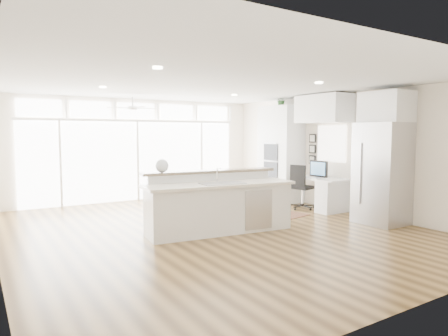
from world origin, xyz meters
TOP-DOWN VIEW (x-y plane):
  - floor at (0.00, 0.00)m, footprint 7.00×8.00m
  - ceiling at (0.00, 0.00)m, footprint 7.00×8.00m
  - wall_back at (0.00, 4.00)m, footprint 7.00×0.04m
  - wall_front at (0.00, -4.00)m, footprint 7.00×0.04m
  - wall_right at (3.50, 0.00)m, footprint 0.04×8.00m
  - glass_wall at (0.00, 3.94)m, footprint 5.80×0.06m
  - transom_row at (0.00, 3.94)m, footprint 5.90×0.06m
  - desk_window at (3.46, 0.30)m, footprint 0.04×0.85m
  - ceiling_fan at (-0.50, 2.80)m, footprint 1.16×1.16m
  - recessed_lights at (0.00, 0.20)m, footprint 3.40×3.00m
  - oven_cabinet at (3.17, 1.80)m, footprint 0.64×1.20m
  - desk_nook at (3.13, 0.30)m, footprint 0.72×1.30m
  - upper_cabinets at (3.17, 0.30)m, footprint 0.64×1.30m
  - refrigerator at (3.11, -1.35)m, footprint 0.76×0.90m
  - fridge_cabinet at (3.17, -1.35)m, footprint 0.64×0.90m
  - framed_photos at (3.46, 0.92)m, footprint 0.06×0.22m
  - kitchen_island at (0.03, -0.24)m, footprint 2.86×1.36m
  - rug at (2.04, 0.19)m, footprint 0.94×0.75m
  - office_chair at (2.87, 0.64)m, footprint 0.65×0.62m
  - fishbowl at (-0.87, 0.27)m, footprint 0.28×0.28m
  - monitor at (3.05, 0.30)m, footprint 0.11×0.51m
  - keyboard at (2.88, 0.30)m, footprint 0.14×0.31m
  - potted_plant at (3.17, 1.80)m, footprint 0.33×0.36m

SIDE VIEW (x-z plane):
  - floor at x=0.00m, z-range -0.02..0.00m
  - rug at x=2.04m, z-range 0.00..0.01m
  - desk_nook at x=3.13m, z-range 0.00..0.76m
  - office_chair at x=2.87m, z-range 0.00..1.04m
  - kitchen_island at x=0.03m, z-range 0.00..1.09m
  - keyboard at x=2.88m, z-range 0.76..0.77m
  - monitor at x=3.05m, z-range 0.76..1.18m
  - refrigerator at x=3.11m, z-range 0.00..2.00m
  - glass_wall at x=0.00m, z-range 0.01..2.09m
  - fishbowl at x=-0.87m, z-range 1.09..1.33m
  - oven_cabinet at x=3.17m, z-range 0.00..2.50m
  - wall_back at x=0.00m, z-range 0.00..2.70m
  - wall_front at x=0.00m, z-range 0.00..2.70m
  - wall_right at x=3.50m, z-range 0.00..2.70m
  - framed_photos at x=3.46m, z-range 1.00..1.80m
  - desk_window at x=3.46m, z-range 1.12..1.98m
  - fridge_cabinet at x=3.17m, z-range 2.00..2.60m
  - upper_cabinets at x=3.17m, z-range 2.03..2.67m
  - transom_row at x=0.00m, z-range 2.18..2.58m
  - ceiling_fan at x=-0.50m, z-range 2.32..2.64m
  - potted_plant at x=3.17m, z-range 2.50..2.76m
  - recessed_lights at x=0.00m, z-range 2.67..2.69m
  - ceiling at x=0.00m, z-range 2.69..2.71m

